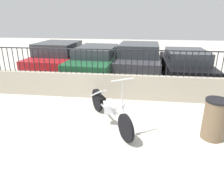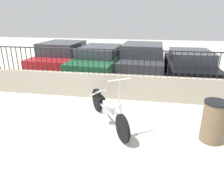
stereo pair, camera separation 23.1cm
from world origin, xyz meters
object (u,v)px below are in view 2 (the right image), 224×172
Objects in this scene: trash_bin at (213,121)px; car_red at (65,57)px; car_green at (101,60)px; car_dark_grey at (142,59)px; motorcycle_silver at (106,107)px; car_black at (189,65)px.

trash_bin is 7.22m from car_red.
car_dark_grey is (1.83, 0.47, 0.02)m from car_green.
motorcycle_silver is 0.51× the size of car_black.
car_red is (-5.30, 4.89, 0.25)m from trash_bin.
motorcycle_silver reaches higher than car_green.
car_black is at bearing -90.78° from car_red.
car_red is 1.87m from car_green.
car_black is (5.60, -0.41, -0.07)m from car_red.
trash_bin is at bearing 177.11° from car_black.
car_green is at bearing 161.84° from motorcycle_silver.
motorcycle_silver is at bearing -162.03° from car_green.
car_dark_grey is at bearing -71.95° from car_green.
motorcycle_silver is at bearing 174.07° from car_dark_grey.
car_green is at bearing 107.85° from car_dark_grey.
car_dark_grey is at bearing 107.79° from trash_bin.
motorcycle_silver is 2.44m from trash_bin.
car_green is 1.14× the size of car_black.
motorcycle_silver is 0.45× the size of car_green.
car_black is (2.69, 4.04, 0.24)m from motorcycle_silver.
car_black is (3.75, -0.12, -0.04)m from car_green.
car_green reaches higher than trash_bin.
car_dark_grey reaches higher than car_black.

